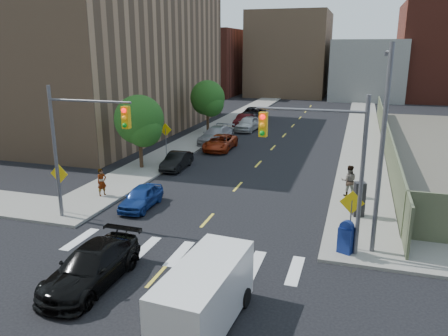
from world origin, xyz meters
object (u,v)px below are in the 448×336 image
Objects in this scene: parked_car_blue at (141,197)px; parked_car_maroon at (244,120)px; parked_car_white at (248,124)px; cargo_van at (206,292)px; parked_car_red at (220,143)px; payphone at (359,199)px; parked_car_grey at (252,114)px; black_sedan at (92,266)px; mailbox at (346,237)px; parked_car_black at (177,161)px; pedestrian_east at (349,181)px; parked_car_silver at (216,135)px; pedestrian_west at (102,182)px.

parked_car_maroon is at bearing 90.17° from parked_car_blue.
cargo_van is (7.10, -33.79, 0.35)m from parked_car_white.
parked_car_red is at bearing -84.84° from parked_car_white.
payphone reaches higher than parked_car_blue.
parked_car_grey reaches higher than parked_car_red.
mailbox is at bearing 30.88° from black_sedan.
parked_car_blue is at bearing -84.73° from parked_car_maroon.
parked_car_black is at bearing -88.59° from parked_car_white.
pedestrian_east reaches higher than parked_car_white.
black_sedan is (3.39, -16.14, 0.10)m from parked_car_black.
parked_car_black is 2.05× the size of payphone.
parked_car_silver is at bearing 111.54° from cargo_van.
pedestrian_west is at bearing -170.33° from mailbox.
cargo_van is at bearing -72.24° from parked_car_white.
parked_car_red is 23.19m from black_sedan.
parked_car_blue is 12.25m from pedestrian_east.
parked_car_black is at bearing -92.92° from parked_car_grey.
parked_car_maroon is (-1.21, 27.42, 0.05)m from parked_car_blue.
pedestrian_east reaches higher than parked_car_black.
parked_car_black is 19.14m from cargo_van.
black_sedan is at bearing -77.74° from parked_car_blue.
payphone is at bearing 46.69° from black_sedan.
parked_car_white reaches higher than black_sedan.
parked_car_silver reaches higher than black_sedan.
pedestrian_east is (-0.14, 7.81, 0.23)m from mailbox.
pedestrian_west is (-1.79, -31.00, 0.20)m from parked_car_grey.
pedestrian_west is at bearing -91.15° from parked_car_maroon.
parked_car_red is 0.84× the size of parked_car_grey.
parked_car_silver is at bearing 145.32° from mailbox.
parked_car_silver is at bearing -49.54° from pedestrian_east.
parked_car_blue is 0.64× the size of parked_car_grey.
payphone is at bearing -56.83° from parked_car_white.
parked_car_maroon is at bearing 106.82° from cargo_van.
parked_car_grey is at bearing 21.60° from pedestrian_west.
pedestrian_west is (-3.02, -23.93, 0.20)m from parked_car_white.
pedestrian_east reaches higher than parked_car_maroon.
parked_car_grey is at bearing 105.79° from parked_car_white.
pedestrian_east is at bearing -42.03° from parked_car_red.
pedestrian_east is (-0.63, 3.16, 0.03)m from payphone.
pedestrian_east is at bearing 114.51° from mailbox.
parked_car_red is 1.16× the size of parked_car_maroon.
black_sedan is (2.09, -8.02, 0.11)m from parked_car_blue.
parked_car_black is 0.71× the size of parked_car_silver.
parked_car_maroon is 2.23× the size of payphone.
payphone is at bearing -26.82° from parked_car_black.
pedestrian_east reaches higher than payphone.
pedestrian_west is at bearing 167.73° from payphone.
parked_car_maroon is (0.09, 9.90, -0.10)m from parked_car_silver.
parked_car_grey is 3.40× the size of pedestrian_west.
parked_car_red is at bearing 146.13° from mailbox.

